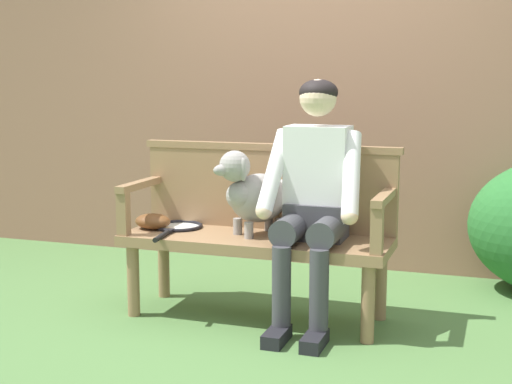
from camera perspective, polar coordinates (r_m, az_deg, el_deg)
ground_plane at (r=4.25m, az=0.00°, el=-9.67°), size 40.00×40.00×0.00m
brick_garden_fence at (r=5.41m, az=4.94°, el=5.66°), size 8.00×0.30×2.10m
garden_bench at (r=4.14m, az=0.00°, el=-4.32°), size 1.50×0.51×0.47m
bench_backrest at (r=4.29m, az=0.98°, el=0.50°), size 1.54×0.06×0.50m
bench_armrest_left_end at (r=4.29m, az=-9.44°, el=-0.33°), size 0.06×0.51×0.28m
bench_armrest_right_end at (r=3.83m, az=9.70°, el=-1.44°), size 0.06×0.51×0.28m
person_seated at (r=3.96m, az=4.51°, el=-0.02°), size 0.56×0.66×1.34m
dog_on_bench at (r=4.10m, az=-0.26°, el=-0.05°), size 0.41×0.44×0.48m
tennis_racket at (r=4.35m, az=-6.16°, el=-2.70°), size 0.32×0.58×0.03m
baseball_glove at (r=4.35m, az=-8.00°, el=-2.27°), size 0.24×0.20×0.09m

